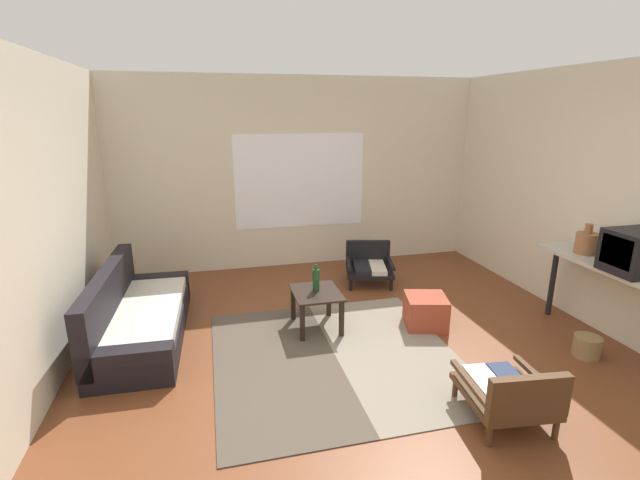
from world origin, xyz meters
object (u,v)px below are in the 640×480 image
at_px(console_shelf, 615,274).
at_px(clay_vase, 586,242).
at_px(ottoman_orange, 426,311).
at_px(crt_television, 639,252).
at_px(glass_bottle, 316,279).
at_px(wicker_basket, 587,346).
at_px(armchair_striped_foreground, 510,393).
at_px(coffee_table, 316,299).
at_px(armchair_by_window, 369,264).
at_px(couch, 137,317).

distance_m(console_shelf, clay_vase, 0.42).
relative_size(ottoman_orange, crt_television, 0.80).
xyz_separation_m(glass_bottle, wicker_basket, (2.32, -1.21, -0.43)).
height_order(armchair_striped_foreground, glass_bottle, glass_bottle).
relative_size(ottoman_orange, glass_bottle, 1.45).
bearing_deg(coffee_table, glass_bottle, 81.77).
xyz_separation_m(armchair_by_window, armchair_striped_foreground, (0.01, -2.96, -0.00)).
bearing_deg(clay_vase, coffee_table, 165.83).
relative_size(armchair_by_window, clay_vase, 2.38).
xyz_separation_m(armchair_striped_foreground, glass_bottle, (-1.01, 1.85, 0.29)).
bearing_deg(couch, clay_vase, -11.34).
xyz_separation_m(coffee_table, clay_vase, (2.64, -0.67, 0.62)).
bearing_deg(console_shelf, wicker_basket, -157.19).
bearing_deg(ottoman_orange, crt_television, -33.79).
relative_size(armchair_by_window, ottoman_orange, 1.73).
relative_size(ottoman_orange, wicker_basket, 1.73).
distance_m(couch, wicker_basket, 4.36).
distance_m(console_shelf, glass_bottle, 2.85).
bearing_deg(wicker_basket, coffee_table, 153.26).
relative_size(console_shelf, crt_television, 3.08).
height_order(armchair_striped_foreground, crt_television, crt_television).
height_order(coffee_table, clay_vase, clay_vase).
bearing_deg(armchair_by_window, glass_bottle, -131.91).
relative_size(armchair_striped_foreground, glass_bottle, 2.43).
height_order(coffee_table, ottoman_orange, coffee_table).
xyz_separation_m(armchair_striped_foreground, clay_vase, (1.62, 1.15, 0.70)).
bearing_deg(wicker_basket, crt_television, -12.52).
relative_size(clay_vase, wicker_basket, 1.26).
distance_m(crt_television, glass_bottle, 2.96).
height_order(armchair_by_window, clay_vase, clay_vase).
bearing_deg(crt_television, ottoman_orange, 146.21).
bearing_deg(couch, glass_bottle, -5.87).
xyz_separation_m(armchair_by_window, ottoman_orange, (0.14, -1.38, -0.08)).
xyz_separation_m(armchair_striped_foreground, console_shelf, (1.62, 0.77, 0.50)).
height_order(glass_bottle, wicker_basket, glass_bottle).
relative_size(armchair_by_window, crt_television, 1.39).
distance_m(armchair_by_window, ottoman_orange, 1.39).
xyz_separation_m(couch, crt_television, (4.43, -1.46, 0.80)).
xyz_separation_m(coffee_table, crt_television, (2.63, -1.24, 0.70)).
distance_m(console_shelf, wicker_basket, 0.73).
xyz_separation_m(crt_television, clay_vase, (0.00, 0.57, -0.08)).
bearing_deg(ottoman_orange, couch, 171.05).
xyz_separation_m(coffee_table, console_shelf, (2.64, -1.04, 0.42)).
relative_size(couch, console_shelf, 1.23).
bearing_deg(coffee_table, crt_television, -25.21).
height_order(ottoman_orange, crt_television, crt_television).
height_order(clay_vase, wicker_basket, clay_vase).
bearing_deg(glass_bottle, couch, 174.13).
distance_m(coffee_table, glass_bottle, 0.21).
xyz_separation_m(ottoman_orange, wicker_basket, (1.19, -0.93, -0.07)).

